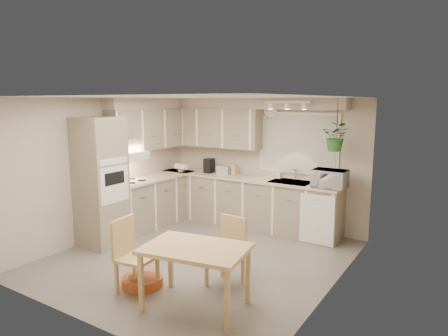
# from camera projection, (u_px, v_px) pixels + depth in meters

# --- Properties ---
(floor) EXTENTS (4.20, 4.20, 0.00)m
(floor) POSITION_uv_depth(u_px,v_px,m) (199.00, 258.00, 6.04)
(floor) COLOR #645E58
(floor) RESTS_ON ground
(ceiling) EXTENTS (4.20, 4.20, 0.00)m
(ceiling) POSITION_uv_depth(u_px,v_px,m) (197.00, 97.00, 5.64)
(ceiling) COLOR silver
(ceiling) RESTS_ON wall_back
(wall_back) EXTENTS (4.00, 0.04, 2.40)m
(wall_back) POSITION_uv_depth(u_px,v_px,m) (263.00, 162.00, 7.59)
(wall_back) COLOR #BDAD9C
(wall_back) RESTS_ON floor
(wall_front) EXTENTS (4.00, 0.04, 2.40)m
(wall_front) POSITION_uv_depth(u_px,v_px,m) (78.00, 214.00, 4.09)
(wall_front) COLOR #BDAD9C
(wall_front) RESTS_ON floor
(wall_left) EXTENTS (0.04, 4.20, 2.40)m
(wall_left) POSITION_uv_depth(u_px,v_px,m) (105.00, 168.00, 6.90)
(wall_left) COLOR #BDAD9C
(wall_left) RESTS_ON floor
(wall_right) EXTENTS (0.04, 4.20, 2.40)m
(wall_right) POSITION_uv_depth(u_px,v_px,m) (333.00, 198.00, 4.79)
(wall_right) COLOR #BDAD9C
(wall_right) RESTS_ON floor
(base_cab_left) EXTENTS (0.60, 1.85, 0.90)m
(base_cab_left) POSITION_uv_depth(u_px,v_px,m) (153.00, 202.00, 7.59)
(base_cab_left) COLOR gray
(base_cab_left) RESTS_ON floor
(base_cab_back) EXTENTS (3.60, 0.60, 0.90)m
(base_cab_back) POSITION_uv_depth(u_px,v_px,m) (246.00, 202.00, 7.57)
(base_cab_back) COLOR gray
(base_cab_back) RESTS_ON floor
(counter_left) EXTENTS (0.64, 1.89, 0.04)m
(counter_left) POSITION_uv_depth(u_px,v_px,m) (153.00, 178.00, 7.51)
(counter_left) COLOR #C3AF8E
(counter_left) RESTS_ON base_cab_left
(counter_back) EXTENTS (3.64, 0.64, 0.04)m
(counter_back) POSITION_uv_depth(u_px,v_px,m) (246.00, 178.00, 7.49)
(counter_back) COLOR #C3AF8E
(counter_back) RESTS_ON base_cab_back
(oven_stack) EXTENTS (0.65, 0.65, 2.10)m
(oven_stack) POSITION_uv_depth(u_px,v_px,m) (101.00, 182.00, 6.44)
(oven_stack) COLOR gray
(oven_stack) RESTS_ON floor
(wall_oven_face) EXTENTS (0.02, 0.56, 0.58)m
(wall_oven_face) POSITION_uv_depth(u_px,v_px,m) (115.00, 184.00, 6.27)
(wall_oven_face) COLOR white
(wall_oven_face) RESTS_ON oven_stack
(upper_cab_left) EXTENTS (0.35, 2.00, 0.75)m
(upper_cab_left) POSITION_uv_depth(u_px,v_px,m) (151.00, 129.00, 7.53)
(upper_cab_left) COLOR gray
(upper_cab_left) RESTS_ON wall_left
(upper_cab_back) EXTENTS (2.00, 0.35, 0.75)m
(upper_cab_back) POSITION_uv_depth(u_px,v_px,m) (214.00, 128.00, 7.87)
(upper_cab_back) COLOR gray
(upper_cab_back) RESTS_ON wall_back
(soffit_left) EXTENTS (0.30, 2.00, 0.20)m
(soffit_left) POSITION_uv_depth(u_px,v_px,m) (149.00, 104.00, 7.47)
(soffit_left) COLOR #BDAD9C
(soffit_left) RESTS_ON wall_left
(soffit_back) EXTENTS (3.60, 0.30, 0.20)m
(soffit_back) POSITION_uv_depth(u_px,v_px,m) (251.00, 104.00, 7.39)
(soffit_back) COLOR #BDAD9C
(soffit_back) RESTS_ON wall_back
(cooktop) EXTENTS (0.52, 0.58, 0.02)m
(cooktop) POSITION_uv_depth(u_px,v_px,m) (131.00, 182.00, 7.02)
(cooktop) COLOR white
(cooktop) RESTS_ON counter_left
(range_hood) EXTENTS (0.40, 0.60, 0.14)m
(range_hood) POSITION_uv_depth(u_px,v_px,m) (129.00, 156.00, 6.96)
(range_hood) COLOR white
(range_hood) RESTS_ON upper_cab_left
(window_blinds) EXTENTS (1.40, 0.02, 1.00)m
(window_blinds) POSITION_uv_depth(u_px,v_px,m) (298.00, 143.00, 7.13)
(window_blinds) COLOR beige
(window_blinds) RESTS_ON wall_back
(window_frame) EXTENTS (1.50, 0.02, 1.10)m
(window_frame) POSITION_uv_depth(u_px,v_px,m) (298.00, 143.00, 7.14)
(window_frame) COLOR white
(window_frame) RESTS_ON wall_back
(sink) EXTENTS (0.70, 0.48, 0.10)m
(sink) POSITION_uv_depth(u_px,v_px,m) (291.00, 184.00, 7.02)
(sink) COLOR #B2B6BB
(sink) RESTS_ON counter_back
(dishwasher_front) EXTENTS (0.58, 0.02, 0.83)m
(dishwasher_front) POSITION_uv_depth(u_px,v_px,m) (317.00, 220.00, 6.53)
(dishwasher_front) COLOR white
(dishwasher_front) RESTS_ON base_cab_back
(track_light_bar) EXTENTS (0.80, 0.04, 0.04)m
(track_light_bar) POSITION_uv_depth(u_px,v_px,m) (287.00, 102.00, 6.58)
(track_light_bar) COLOR white
(track_light_bar) RESTS_ON ceiling
(wall_clock) EXTENTS (0.30, 0.03, 0.30)m
(wall_clock) POSITION_uv_depth(u_px,v_px,m) (271.00, 110.00, 7.33)
(wall_clock) COLOR gold
(wall_clock) RESTS_ON wall_back
(dining_table) EXTENTS (1.27, 0.96, 0.73)m
(dining_table) POSITION_uv_depth(u_px,v_px,m) (196.00, 277.00, 4.54)
(dining_table) COLOR tan
(dining_table) RESTS_ON floor
(chair_left) EXTENTS (0.49, 0.49, 0.93)m
(chair_left) POSITION_uv_depth(u_px,v_px,m) (137.00, 256.00, 4.90)
(chair_left) COLOR tan
(chair_left) RESTS_ON floor
(chair_back) EXTENTS (0.44, 0.44, 0.88)m
(chair_back) POSITION_uv_depth(u_px,v_px,m) (225.00, 253.00, 5.08)
(chair_back) COLOR tan
(chair_back) RESTS_ON floor
(braided_rug) EXTENTS (1.27, 1.08, 0.01)m
(braided_rug) POSITION_uv_depth(u_px,v_px,m) (207.00, 255.00, 6.16)
(braided_rug) COLOR black
(braided_rug) RESTS_ON floor
(pet_bed) EXTENTS (0.68, 0.68, 0.12)m
(pet_bed) POSITION_uv_depth(u_px,v_px,m) (142.00, 281.00, 5.12)
(pet_bed) COLOR #AB5622
(pet_bed) RESTS_ON floor
(microwave) EXTENTS (0.54, 0.30, 0.37)m
(microwave) POSITION_uv_depth(u_px,v_px,m) (330.00, 177.00, 6.52)
(microwave) COLOR white
(microwave) RESTS_ON counter_back
(soap_bottle) EXTENTS (0.08, 0.18, 0.08)m
(soap_bottle) POSITION_uv_depth(u_px,v_px,m) (279.00, 177.00, 7.29)
(soap_bottle) COLOR white
(soap_bottle) RESTS_ON counter_back
(hanging_plant) EXTENTS (0.43, 0.48, 0.37)m
(hanging_plant) POSITION_uv_depth(u_px,v_px,m) (336.00, 140.00, 6.38)
(hanging_plant) COLOR #275F26
(hanging_plant) RESTS_ON ceiling
(coffee_maker) EXTENTS (0.16, 0.20, 0.28)m
(coffee_maker) POSITION_uv_depth(u_px,v_px,m) (209.00, 166.00, 7.91)
(coffee_maker) COLOR black
(coffee_maker) RESTS_ON counter_back
(toaster) EXTENTS (0.26, 0.15, 0.16)m
(toaster) POSITION_uv_depth(u_px,v_px,m) (224.00, 170.00, 7.76)
(toaster) COLOR #B2B6BB
(toaster) RESTS_ON counter_back
(knife_block) EXTENTS (0.11, 0.11, 0.20)m
(knife_block) POSITION_uv_depth(u_px,v_px,m) (234.00, 170.00, 7.67)
(knife_block) COLOR tan
(knife_block) RESTS_ON counter_back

